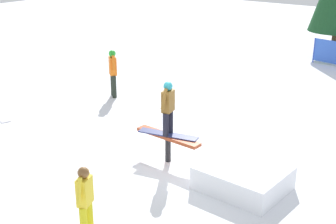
# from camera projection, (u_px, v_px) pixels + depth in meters

# --- Properties ---
(ground_plane) EXTENTS (60.00, 60.00, 0.00)m
(ground_plane) POSITION_uv_depth(u_px,v_px,m) (168.00, 161.00, 11.64)
(ground_plane) COLOR white
(rail_feature) EXTENTS (1.83, 0.36, 0.70)m
(rail_feature) POSITION_uv_depth(u_px,v_px,m) (168.00, 140.00, 11.43)
(rail_feature) COLOR black
(rail_feature) RESTS_ON ground
(snow_kicker_ramp) EXTENTS (1.86, 1.58, 0.52)m
(snow_kicker_ramp) POSITION_uv_depth(u_px,v_px,m) (243.00, 178.00, 10.26)
(snow_kicker_ramp) COLOR white
(snow_kicker_ramp) RESTS_ON ground
(main_rider_on_rail) EXTENTS (1.54, 0.72, 1.36)m
(main_rider_on_rail) POSITION_uv_depth(u_px,v_px,m) (168.00, 110.00, 11.16)
(main_rider_on_rail) COLOR navy
(main_rider_on_rail) RESTS_ON rail_feature
(bystander_orange) EXTENTS (0.60, 0.50, 1.65)m
(bystander_orange) POSITION_uv_depth(u_px,v_px,m) (113.00, 71.00, 16.10)
(bystander_orange) COLOR #222A22
(bystander_orange) RESTS_ON ground
(bystander_yellow) EXTENTS (0.31, 0.61, 1.40)m
(bystander_yellow) POSITION_uv_depth(u_px,v_px,m) (85.00, 198.00, 8.46)
(bystander_yellow) COLOR yellow
(bystander_yellow) RESTS_ON ground
(loose_snowboard_white) EXTENTS (1.46, 0.73, 0.02)m
(loose_snowboard_white) POSITION_uv_depth(u_px,v_px,m) (0.00, 115.00, 14.62)
(loose_snowboard_white) COLOR white
(loose_snowboard_white) RESTS_ON ground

